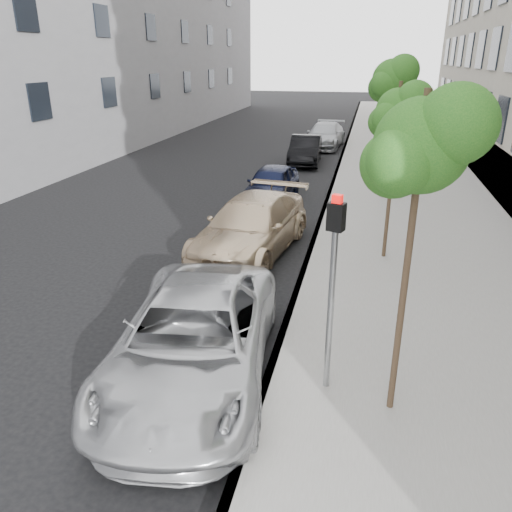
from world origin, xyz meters
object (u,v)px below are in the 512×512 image
(suv, at_px, (251,226))
(tree_mid, at_px, (399,111))
(minivan, at_px, (194,338))
(sedan_black, at_px, (305,150))
(sedan_blue, at_px, (271,184))
(signal_pole, at_px, (333,274))
(tree_far, at_px, (393,79))
(tree_near, at_px, (424,147))
(sedan_rear, at_px, (325,135))

(suv, bearing_deg, tree_mid, 10.98)
(minivan, xyz_separation_m, sedan_black, (-0.53, 19.19, -0.06))
(suv, height_order, sedan_blue, suv)
(signal_pole, height_order, sedan_blue, signal_pole)
(tree_far, distance_m, suv, 8.49)
(sedan_black, bearing_deg, tree_near, -81.40)
(sedan_black, distance_m, sedan_rear, 5.31)
(signal_pole, bearing_deg, sedan_blue, 124.19)
(tree_near, bearing_deg, tree_far, 90.00)
(sedan_black, relative_size, sedan_rear, 0.85)
(minivan, bearing_deg, sedan_blue, 87.26)
(suv, bearing_deg, tree_near, -51.17)
(suv, relative_size, sedan_black, 1.25)
(suv, xyz_separation_m, sedan_blue, (-0.45, 5.39, -0.08))
(tree_far, xyz_separation_m, sedan_black, (-3.86, 6.47, -3.76))
(minivan, relative_size, sedan_blue, 1.35)
(sedan_black, xyz_separation_m, sedan_rear, (0.53, 5.28, 0.02))
(signal_pole, bearing_deg, tree_mid, 99.18)
(tree_near, relative_size, sedan_blue, 1.18)
(sedan_blue, bearing_deg, sedan_black, 90.46)
(tree_far, distance_m, minivan, 13.67)
(sedan_blue, distance_m, sedan_rear, 13.06)
(sedan_blue, bearing_deg, sedan_rear, 89.09)
(sedan_blue, bearing_deg, tree_near, -67.56)
(minivan, height_order, suv, suv)
(tree_mid, height_order, suv, tree_mid)
(minivan, distance_m, sedan_black, 19.20)
(sedan_black, height_order, sedan_rear, sedan_rear)
(tree_near, bearing_deg, sedan_blue, 109.62)
(tree_far, height_order, sedan_rear, tree_far)
(tree_far, relative_size, suv, 0.97)
(signal_pole, relative_size, minivan, 0.59)
(tree_far, height_order, signal_pole, tree_far)
(tree_near, bearing_deg, signal_pole, 163.12)
(tree_near, xyz_separation_m, sedan_black, (-3.86, 19.47, -3.47))
(tree_near, height_order, suv, tree_near)
(signal_pole, distance_m, sedan_rear, 24.57)
(tree_near, xyz_separation_m, tree_far, (0.00, 13.00, 0.30))
(tree_mid, xyz_separation_m, suv, (-3.73, -0.17, -3.20))
(tree_near, relative_size, signal_pole, 1.48)
(tree_mid, distance_m, minivan, 7.76)
(sedan_black, bearing_deg, sedan_blue, -94.97)
(minivan, bearing_deg, tree_far, 68.37)
(tree_mid, height_order, sedan_blue, tree_mid)
(tree_mid, xyz_separation_m, sedan_rear, (-3.33, 18.25, -3.25))
(tree_near, xyz_separation_m, sedan_rear, (-3.33, 24.75, -3.44))
(minivan, height_order, sedan_blue, minivan)
(tree_far, relative_size, signal_pole, 1.59)
(suv, height_order, sedan_black, suv)
(tree_far, distance_m, signal_pole, 12.93)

